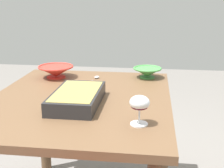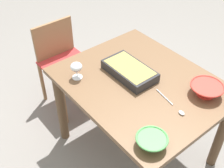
% 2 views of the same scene
% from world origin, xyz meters
% --- Properties ---
extents(dining_table, '(1.15, 0.94, 0.77)m').
position_xyz_m(dining_table, '(0.00, 0.00, 0.64)').
color(dining_table, brown).
rests_on(dining_table, ground_plane).
extents(wine_glass, '(0.08, 0.08, 0.13)m').
position_xyz_m(wine_glass, '(-0.32, -0.33, 0.86)').
color(wine_glass, white).
rests_on(wine_glass, dining_table).
extents(casserole_dish, '(0.40, 0.22, 0.07)m').
position_xyz_m(casserole_dish, '(-0.11, -0.01, 0.81)').
color(casserole_dish, '#262628').
rests_on(casserole_dish, dining_table).
extents(mixing_bowl, '(0.23, 0.23, 0.08)m').
position_xyz_m(mixing_bowl, '(0.37, 0.25, 0.82)').
color(mixing_bowl, red).
rests_on(mixing_bowl, dining_table).
extents(small_bowl, '(0.18, 0.18, 0.07)m').
position_xyz_m(small_bowl, '(0.45, -0.34, 0.81)').
color(small_bowl, '#4C994C').
rests_on(small_bowl, dining_table).
extents(serving_spoon, '(0.28, 0.06, 0.01)m').
position_xyz_m(serving_spoon, '(0.33, -0.01, 0.78)').
color(serving_spoon, silver).
rests_on(serving_spoon, dining_table).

